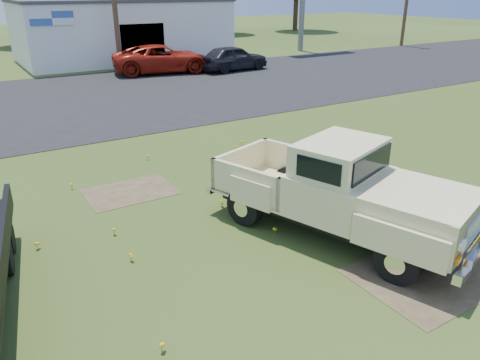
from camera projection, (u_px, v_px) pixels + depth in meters
name	position (u px, v px, depth m)	size (l,w,h in m)	color
ground	(273.00, 227.00, 10.22)	(140.00, 140.00, 0.00)	#324817
asphalt_lot	(87.00, 99.00, 21.99)	(90.00, 14.00, 0.02)	black
dirt_patch_a	(435.00, 272.00, 8.60)	(3.00, 2.00, 0.01)	#453725
dirt_patch_b	(130.00, 192.00, 11.99)	(2.20, 1.60, 0.01)	#453725
commercial_building	(122.00, 29.00, 33.53)	(14.20, 8.20, 4.15)	white
vintage_pickup_truck	(337.00, 189.00, 9.59)	(2.20, 5.66, 2.05)	beige
red_pickup	(163.00, 59.00, 28.45)	(2.76, 5.98, 1.66)	maroon
dark_sedan	(233.00, 58.00, 29.24)	(1.82, 4.52, 1.54)	black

